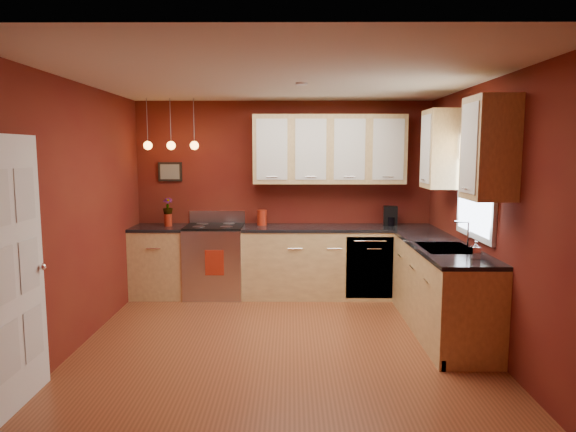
{
  "coord_description": "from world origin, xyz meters",
  "views": [
    {
      "loc": [
        0.1,
        -4.91,
        1.92
      ],
      "look_at": [
        0.06,
        1.0,
        1.18
      ],
      "focal_mm": 32.0,
      "sensor_mm": 36.0,
      "label": 1
    }
  ],
  "objects_px": {
    "gas_range": "(215,260)",
    "red_canister": "(262,217)",
    "sink": "(447,250)",
    "coffee_maker": "(391,217)",
    "soap_pump": "(476,250)"
  },
  "relations": [
    {
      "from": "red_canister",
      "to": "sink",
      "type": "bearing_deg",
      "value": -38.94
    },
    {
      "from": "sink",
      "to": "coffee_maker",
      "type": "height_order",
      "value": "sink"
    },
    {
      "from": "coffee_maker",
      "to": "sink",
      "type": "bearing_deg",
      "value": -72.54
    },
    {
      "from": "gas_range",
      "to": "soap_pump",
      "type": "distance_m",
      "value": 3.45
    },
    {
      "from": "gas_range",
      "to": "coffee_maker",
      "type": "relative_size",
      "value": 4.29
    },
    {
      "from": "sink",
      "to": "coffee_maker",
      "type": "bearing_deg",
      "value": 99.83
    },
    {
      "from": "sink",
      "to": "coffee_maker",
      "type": "xyz_separation_m",
      "value": [
        -0.28,
        1.59,
        0.14
      ]
    },
    {
      "from": "gas_range",
      "to": "soap_pump",
      "type": "bearing_deg",
      "value": -37.01
    },
    {
      "from": "gas_range",
      "to": "red_canister",
      "type": "height_order",
      "value": "red_canister"
    },
    {
      "from": "coffee_maker",
      "to": "soap_pump",
      "type": "height_order",
      "value": "coffee_maker"
    },
    {
      "from": "sink",
      "to": "red_canister",
      "type": "distance_m",
      "value": 2.57
    },
    {
      "from": "coffee_maker",
      "to": "soap_pump",
      "type": "xyz_separation_m",
      "value": [
        0.37,
        -2.14,
        -0.04
      ]
    },
    {
      "from": "gas_range",
      "to": "soap_pump",
      "type": "height_order",
      "value": "gas_range"
    },
    {
      "from": "soap_pump",
      "to": "sink",
      "type": "bearing_deg",
      "value": 100.14
    },
    {
      "from": "gas_range",
      "to": "coffee_maker",
      "type": "xyz_separation_m",
      "value": [
        2.35,
        0.09,
        0.58
      ]
    }
  ]
}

